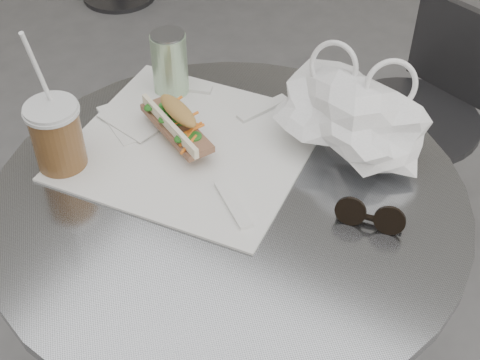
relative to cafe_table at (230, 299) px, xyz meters
The scene contains 9 objects.
cafe_table is the anchor object (origin of this frame).
chair_far 0.81m from the cafe_table, 84.33° to the left, with size 0.37×0.39×0.68m.
sandwich_paper 0.31m from the cafe_table, 151.77° to the left, with size 0.39×0.37×0.00m, color white.
banh_mi 0.35m from the cafe_table, 156.37° to the left, with size 0.22×0.16×0.07m.
iced_coffee 0.44m from the cafe_table, 161.89° to the right, with size 0.09×0.09×0.26m.
sunglasses 0.37m from the cafe_table, 13.62° to the left, with size 0.11×0.04×0.05m.
plastic_bag 0.41m from the cafe_table, 62.91° to the left, with size 0.25×0.19×0.12m, color white, non-canonical shape.
napkin_stack 0.38m from the cafe_table, 160.87° to the left, with size 0.17×0.17×0.01m.
drink_can 0.45m from the cafe_table, 143.94° to the left, with size 0.07×0.07×0.12m.
Camera 1 is at (0.42, -0.44, 1.47)m, focal length 50.00 mm.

